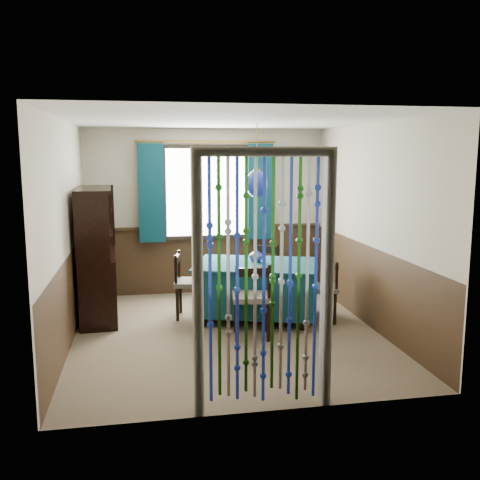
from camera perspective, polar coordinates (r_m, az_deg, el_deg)
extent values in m
plane|color=brown|center=(6.50, -1.40, -9.89)|extent=(4.00, 4.00, 0.00)
plane|color=silver|center=(6.15, -1.49, 12.69)|extent=(4.00, 4.00, 0.00)
plane|color=#C0B69D|center=(8.17, -3.64, 3.02)|extent=(3.60, 0.00, 3.60)
plane|color=#C0B69D|center=(4.27, 2.76, -2.63)|extent=(3.60, 0.00, 3.60)
plane|color=#C0B69D|center=(6.19, -18.14, 0.61)|extent=(0.00, 4.00, 4.00)
plane|color=#C0B69D|center=(6.72, 13.90, 1.44)|extent=(0.00, 4.00, 4.00)
plane|color=#392615|center=(8.27, -3.57, -2.16)|extent=(3.60, 0.00, 3.60)
plane|color=#392615|center=(4.49, 2.64, -12.00)|extent=(3.60, 0.00, 3.60)
plane|color=#392615|center=(6.33, -17.67, -6.11)|extent=(0.00, 4.00, 4.00)
plane|color=#392615|center=(6.85, 13.55, -4.79)|extent=(0.00, 4.00, 4.00)
cube|color=black|center=(8.09, -3.62, 5.10)|extent=(1.32, 0.12, 1.42)
cube|color=#0D3743|center=(6.93, 1.75, -5.12)|extent=(1.71, 1.41, 0.59)
cube|color=#0D3743|center=(6.86, 1.76, -2.62)|extent=(1.78, 1.48, 0.03)
cylinder|color=black|center=(6.76, -3.77, -8.53)|extent=(0.07, 0.07, 0.14)
cylinder|color=black|center=(6.63, 6.68, -8.91)|extent=(0.07, 0.07, 0.14)
cylinder|color=black|center=(7.45, -2.65, -6.82)|extent=(0.07, 0.07, 0.14)
cylinder|color=black|center=(7.34, 6.77, -7.12)|extent=(0.07, 0.07, 0.14)
cylinder|color=black|center=(6.13, -0.34, -8.84)|extent=(0.04, 0.04, 0.45)
cylinder|color=black|center=(6.16, 3.08, -8.77)|extent=(0.04, 0.04, 0.45)
cylinder|color=black|center=(6.46, -0.49, -7.90)|extent=(0.04, 0.04, 0.45)
cylinder|color=black|center=(6.48, 2.75, -7.84)|extent=(0.04, 0.04, 0.45)
cube|color=#5B5549|center=(6.23, 1.26, -6.08)|extent=(0.49, 0.48, 0.06)
cube|color=black|center=(5.98, 1.40, -3.46)|extent=(0.38, 0.09, 0.10)
cylinder|color=black|center=(6.00, -0.34, -4.80)|extent=(0.04, 0.04, 0.44)
cylinder|color=black|center=(6.03, 3.12, -4.74)|extent=(0.04, 0.04, 0.44)
cylinder|color=black|center=(7.70, 3.96, -5.19)|extent=(0.04, 0.04, 0.43)
cylinder|color=black|center=(7.81, 1.59, -4.96)|extent=(0.04, 0.04, 0.43)
cylinder|color=black|center=(7.40, 3.13, -5.76)|extent=(0.04, 0.04, 0.43)
cylinder|color=black|center=(7.52, 0.68, -5.51)|extent=(0.04, 0.04, 0.43)
cube|color=#5B5549|center=(7.55, 2.35, -3.56)|extent=(0.57, 0.57, 0.06)
cube|color=black|center=(7.65, 2.83, -0.98)|extent=(0.32, 0.23, 0.10)
cylinder|color=black|center=(7.61, 4.02, -2.06)|extent=(0.04, 0.04, 0.42)
cylinder|color=black|center=(7.73, 1.63, -1.87)|extent=(0.04, 0.04, 0.42)
cylinder|color=black|center=(7.27, -6.36, -6.09)|extent=(0.04, 0.04, 0.43)
cylinder|color=black|center=(6.94, -6.70, -6.83)|extent=(0.04, 0.04, 0.43)
cylinder|color=black|center=(7.24, -3.80, -6.12)|extent=(0.04, 0.04, 0.43)
cylinder|color=black|center=(6.91, -4.01, -6.87)|extent=(0.04, 0.04, 0.43)
cube|color=#5B5549|center=(7.02, -5.25, -4.54)|extent=(0.48, 0.49, 0.06)
cube|color=black|center=(6.97, -6.69, -1.99)|extent=(0.11, 0.36, 0.10)
cylinder|color=black|center=(7.17, -6.50, -2.78)|extent=(0.04, 0.04, 0.42)
cylinder|color=black|center=(6.83, -6.85, -3.37)|extent=(0.04, 0.04, 0.42)
cylinder|color=black|center=(6.85, 10.10, -7.25)|extent=(0.04, 0.04, 0.41)
cylinder|color=black|center=(7.15, 9.71, -6.53)|extent=(0.04, 0.04, 0.41)
cylinder|color=black|center=(6.81, 7.60, -7.28)|extent=(0.04, 0.04, 0.41)
cylinder|color=black|center=(7.11, 7.32, -6.56)|extent=(0.04, 0.04, 0.41)
cube|color=#5B5549|center=(6.92, 8.73, -5.07)|extent=(0.45, 0.46, 0.05)
cube|color=black|center=(6.88, 10.10, -2.66)|extent=(0.11, 0.34, 0.09)
cylinder|color=black|center=(6.75, 10.28, -3.98)|extent=(0.04, 0.04, 0.40)
cylinder|color=black|center=(7.06, 9.88, -3.40)|extent=(0.04, 0.04, 0.40)
cube|color=black|center=(7.24, -14.83, -4.71)|extent=(0.52, 1.32, 0.85)
cube|color=black|center=(6.47, -15.55, 1.30)|extent=(0.40, 0.07, 0.85)
cube|color=black|center=(7.70, -14.75, 2.54)|extent=(0.40, 0.07, 0.85)
cube|color=black|center=(7.05, -15.25, 5.24)|extent=(0.47, 1.32, 0.04)
cube|color=black|center=(7.10, -16.76, 1.92)|extent=(0.10, 1.28, 0.85)
cube|color=black|center=(7.10, -14.83, 0.98)|extent=(0.42, 1.24, 0.02)
cube|color=black|center=(7.07, -14.92, 3.23)|extent=(0.42, 1.24, 0.02)
cylinder|color=olive|center=(6.71, 1.82, 9.21)|extent=(0.01, 0.01, 0.75)
ellipsoid|color=#162D9C|center=(6.72, 1.80, 6.02)|extent=(0.28, 0.28, 0.34)
cylinder|color=olive|center=(6.72, 1.81, 7.47)|extent=(0.08, 0.08, 0.03)
imported|color=#162D9C|center=(6.94, 1.71, -1.64)|extent=(0.21, 0.21, 0.17)
imported|color=beige|center=(6.85, -14.83, 1.02)|extent=(0.24, 0.24, 0.05)
imported|color=beige|center=(7.39, -14.46, -0.30)|extent=(0.23, 0.23, 0.19)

